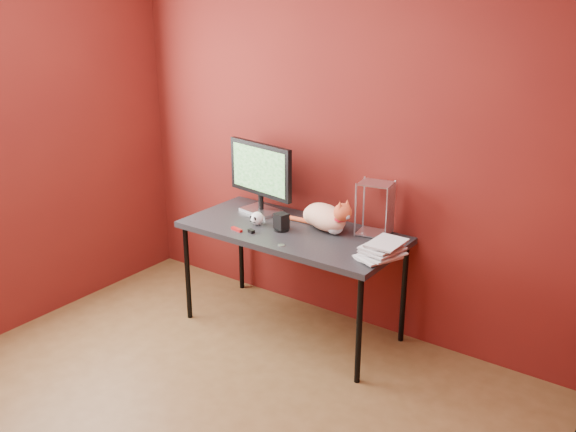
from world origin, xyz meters
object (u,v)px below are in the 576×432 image
Objects in this scene: desk at (292,236)px; speaker at (281,223)px; monitor at (260,174)px; skull_mug at (257,218)px; cat at (325,217)px; book_stack at (376,154)px.

speaker reaches higher than desk.
skull_mug is at bearing -48.84° from monitor.
monitor is 0.46m from speaker.
speaker is at bearing -131.73° from desk.
skull_mug is (0.14, -0.22, -0.24)m from monitor.
cat is at bearing 35.67° from desk.
monitor is at bearing 167.90° from book_stack.
desk is at bearing 21.63° from skull_mug.
cat is 0.72m from book_stack.
cat reaches higher than skull_mug.
skull_mug is at bearing -179.59° from book_stack.
cat is 0.47m from skull_mug.
cat is 0.29m from speaker.
skull_mug is 1.05m from book_stack.
monitor is at bearing 157.53° from desk.
cat is at bearing 6.15° from monitor.
monitor reaches higher than cat.
monitor is at bearing -162.89° from cat.
desk is 0.26m from cat.
desk is 0.92m from book_stack.
speaker is (-0.23, -0.18, -0.03)m from cat.
skull_mug is (-0.42, -0.19, -0.04)m from cat.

